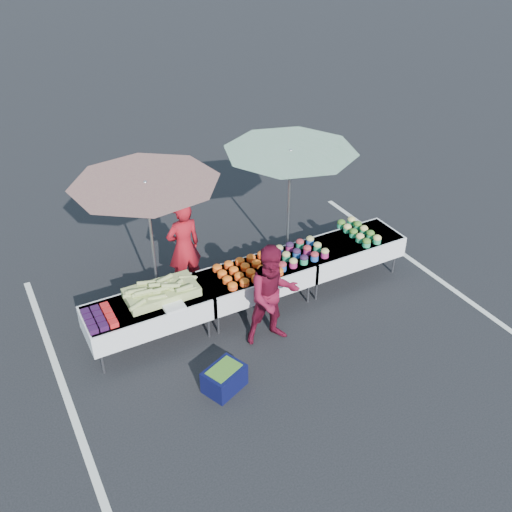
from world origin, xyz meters
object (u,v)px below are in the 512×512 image
table_center (256,278)px  storage_bin (224,378)px  table_right (348,249)px  customer (273,295)px  table_left (148,312)px  vendor (184,247)px  umbrella_right (290,161)px  umbrella_left (146,194)px

table_center → storage_bin: (-1.24, -1.38, -0.40)m
table_right → customer: bearing=-157.8°
table_left → vendor: (1.02, 1.07, 0.23)m
table_left → umbrella_right: size_ratio=0.76×
table_center → umbrella_left: 2.17m
customer → umbrella_right: 2.36m
table_left → umbrella_left: bearing=62.5°
vendor → umbrella_right: 2.24m
table_center → vendor: vendor is taller
vendor → storage_bin: (-0.46, -2.45, -0.63)m
umbrella_left → table_left: bearing=-117.5°
table_left → umbrella_left: (0.42, 0.80, 1.47)m
vendor → storage_bin: vendor is taller
vendor → umbrella_right: bearing=168.5°
customer → umbrella_right: umbrella_right is taller
umbrella_right → umbrella_left: bearing=180.0°
table_left → table_right: same height
table_right → umbrella_right: umbrella_right is taller
umbrella_right → table_left: bearing=-164.4°
table_center → vendor: (-0.78, 1.07, 0.23)m
table_right → customer: (-1.95, -0.79, 0.24)m
customer → umbrella_left: 2.36m
vendor → umbrella_left: bearing=20.8°
table_left → storage_bin: bearing=-67.9°
umbrella_left → umbrella_right: 2.45m
table_center → customer: customer is taller
table_right → umbrella_right: 1.83m
customer → umbrella_right: bearing=63.1°
customer → umbrella_left: bearing=138.2°
table_right → vendor: size_ratio=1.15×
table_center → customer: 0.84m
table_center → umbrella_right: umbrella_right is taller
vendor → customer: (0.63, -1.86, 0.01)m
table_center → customer: (-0.15, -0.79, 0.24)m
umbrella_right → customer: bearing=-127.4°
vendor → storage_bin: bearing=76.0°
umbrella_left → umbrella_right: umbrella_left is taller
umbrella_left → table_right: bearing=-14.1°
table_left → umbrella_right: 3.32m
table_right → storage_bin: size_ratio=2.83×
table_left → vendor: vendor is taller
table_left → umbrella_right: (2.87, 0.80, 1.47)m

